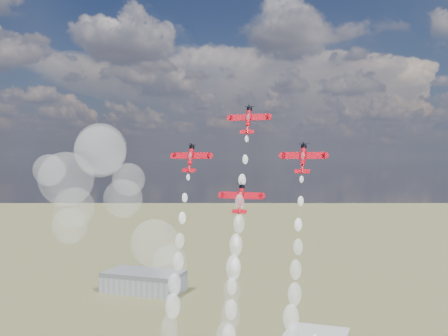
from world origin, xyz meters
TOP-DOWN VIEW (x-y plane):
  - hangar at (-120.00, 180.00)m, footprint 50.00×28.00m
  - plane_lead at (1.20, 17.12)m, footprint 11.35×4.72m
  - plane_left at (-14.82, 13.70)m, footprint 11.35×4.72m
  - plane_right at (17.22, 13.70)m, footprint 11.35×4.72m
  - plane_slot at (1.20, 10.28)m, footprint 11.35×4.72m
  - smoke_trail_lead at (1.22, 2.46)m, footprint 5.55×19.43m
  - smoke_trail_left at (-14.47, -0.75)m, footprint 5.18×19.23m
  - drifted_smoke_cloud at (-53.54, 25.54)m, footprint 57.31×31.47m

SIDE VIEW (x-z plane):
  - hangar at x=-120.00m, z-range 0.00..13.00m
  - smoke_trail_left at x=-14.47m, z-range 15.71..68.55m
  - smoke_trail_lead at x=1.22m, z-range 26.09..79.26m
  - plane_slot at x=1.20m, z-range 72.54..80.42m
  - drifted_smoke_cloud at x=-53.54m, z-range 54.06..101.40m
  - plane_left at x=-14.82m, z-range 83.22..91.10m
  - plane_right at x=17.22m, z-range 83.22..91.10m
  - plane_lead at x=1.20m, z-range 93.90..101.78m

